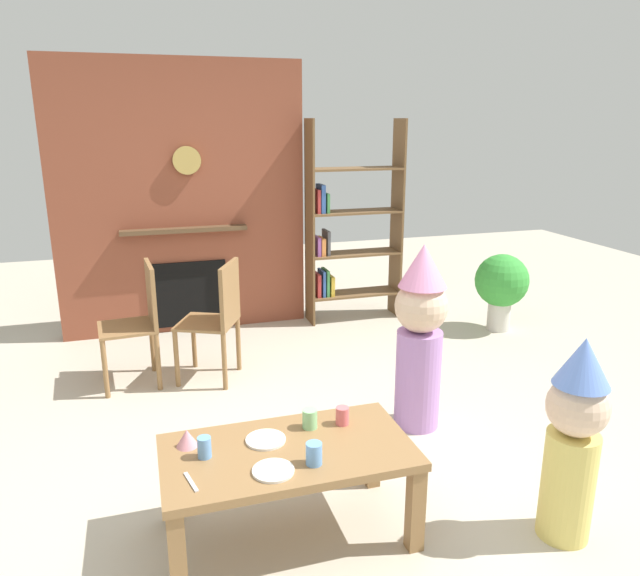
% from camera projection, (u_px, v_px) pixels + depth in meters
% --- Properties ---
extents(ground_plane, '(12.00, 12.00, 0.00)m').
position_uv_depth(ground_plane, '(315.00, 466.00, 3.36)').
color(ground_plane, '#BCB29E').
extents(brick_fireplace_feature, '(2.20, 0.28, 2.40)m').
position_uv_depth(brick_fireplace_feature, '(182.00, 201.00, 5.29)').
color(brick_fireplace_feature, brown).
rests_on(brick_fireplace_feature, ground_plane).
extents(bookshelf, '(0.90, 0.28, 1.90)m').
position_uv_depth(bookshelf, '(347.00, 232.00, 5.62)').
color(bookshelf, brown).
rests_on(bookshelf, ground_plane).
extents(coffee_table, '(1.13, 0.60, 0.46)m').
position_uv_depth(coffee_table, '(288.00, 462.00, 2.71)').
color(coffee_table, olive).
rests_on(coffee_table, ground_plane).
extents(paper_cup_near_left, '(0.06, 0.06, 0.09)m').
position_uv_depth(paper_cup_near_left, '(342.00, 416.00, 2.89)').
color(paper_cup_near_left, '#E5666B').
rests_on(paper_cup_near_left, coffee_table).
extents(paper_cup_near_right, '(0.07, 0.07, 0.10)m').
position_uv_depth(paper_cup_near_right, '(314.00, 454.00, 2.55)').
color(paper_cup_near_right, '#669EE0').
rests_on(paper_cup_near_right, coffee_table).
extents(paper_cup_center, '(0.06, 0.06, 0.10)m').
position_uv_depth(paper_cup_center, '(204.00, 447.00, 2.60)').
color(paper_cup_center, '#669EE0').
rests_on(paper_cup_center, coffee_table).
extents(paper_cup_far_left, '(0.07, 0.07, 0.09)m').
position_uv_depth(paper_cup_far_left, '(310.00, 419.00, 2.85)').
color(paper_cup_far_left, '#8CD18C').
rests_on(paper_cup_far_left, coffee_table).
extents(paper_plate_front, '(0.19, 0.19, 0.01)m').
position_uv_depth(paper_plate_front, '(266.00, 440.00, 2.75)').
color(paper_plate_front, white).
rests_on(paper_plate_front, coffee_table).
extents(paper_plate_rear, '(0.18, 0.18, 0.01)m').
position_uv_depth(paper_plate_rear, '(273.00, 471.00, 2.50)').
color(paper_plate_rear, white).
rests_on(paper_plate_rear, coffee_table).
extents(birthday_cake_slice, '(0.10, 0.10, 0.08)m').
position_uv_depth(birthday_cake_slice, '(187.00, 438.00, 2.69)').
color(birthday_cake_slice, pink).
rests_on(birthday_cake_slice, coffee_table).
extents(table_fork, '(0.05, 0.15, 0.01)m').
position_uv_depth(table_fork, '(191.00, 482.00, 2.43)').
color(table_fork, silver).
rests_on(table_fork, coffee_table).
extents(child_with_cone_hat, '(0.27, 0.27, 0.99)m').
position_uv_depth(child_with_cone_hat, '(574.00, 435.00, 2.67)').
color(child_with_cone_hat, '#E0CC66').
rests_on(child_with_cone_hat, ground_plane).
extents(child_in_pink, '(0.33, 0.33, 1.18)m').
position_uv_depth(child_in_pink, '(420.00, 333.00, 3.65)').
color(child_in_pink, '#B27FCC').
rests_on(child_in_pink, ground_plane).
extents(dining_chair_left, '(0.43, 0.43, 0.90)m').
position_uv_depth(dining_chair_left, '(140.00, 317.00, 4.31)').
color(dining_chair_left, olive).
rests_on(dining_chair_left, ground_plane).
extents(dining_chair_middle, '(0.53, 0.53, 0.90)m').
position_uv_depth(dining_chair_middle, '(218.00, 314.00, 4.36)').
color(dining_chair_middle, olive).
rests_on(dining_chair_middle, ground_plane).
extents(potted_plant_tall, '(0.48, 0.48, 0.71)m').
position_uv_depth(potted_plant_tall, '(502.00, 284.00, 5.43)').
color(potted_plant_tall, beige).
rests_on(potted_plant_tall, ground_plane).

